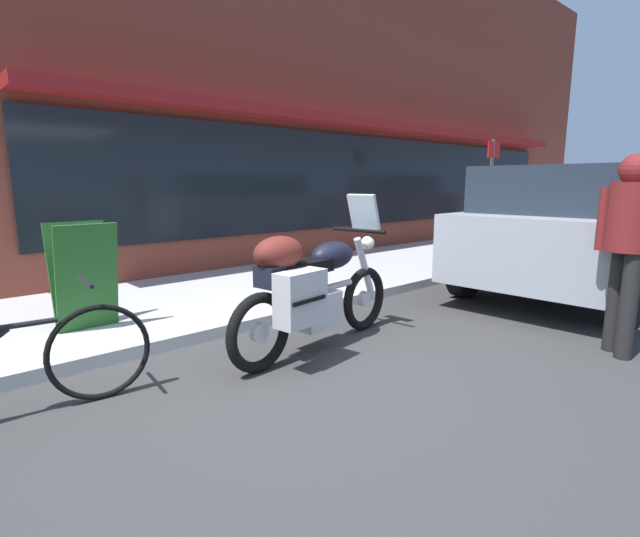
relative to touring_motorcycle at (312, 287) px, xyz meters
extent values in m
plane|color=#363636|center=(-0.51, -0.35, -0.61)|extent=(80.00, 80.00, 0.00)
cube|color=brown|center=(5.22, 3.84, 2.91)|extent=(19.45, 0.35, 7.05)
cube|color=black|center=(5.22, 3.64, 0.94)|extent=(13.62, 0.06, 1.80)
cube|color=maroon|center=(5.22, 3.42, 2.04)|extent=(13.62, 0.60, 0.16)
cube|color=#B6B6B6|center=(8.49, 2.28, -0.55)|extent=(30.00, 2.78, 0.12)
torus|color=black|center=(0.85, 0.15, -0.28)|extent=(0.67, 0.18, 0.66)
cylinder|color=silver|center=(0.85, 0.15, -0.28)|extent=(0.17, 0.08, 0.16)
torus|color=black|center=(-0.60, -0.05, -0.28)|extent=(0.67, 0.18, 0.66)
cylinder|color=silver|center=(-0.60, -0.05, -0.28)|extent=(0.17, 0.08, 0.16)
cube|color=silver|center=(0.07, 0.04, -0.23)|extent=(0.48, 0.35, 0.32)
cylinder|color=silver|center=(0.12, 0.05, -0.06)|extent=(0.95, 0.18, 0.06)
ellipsoid|color=black|center=(0.32, 0.08, 0.24)|extent=(0.55, 0.35, 0.26)
cube|color=black|center=(-0.09, 0.02, 0.18)|extent=(0.63, 0.32, 0.11)
cube|color=black|center=(-0.42, -0.02, 0.16)|extent=(0.31, 0.25, 0.18)
cylinder|color=silver|center=(0.85, 0.15, 0.04)|extent=(0.35, 0.11, 0.67)
cylinder|color=black|center=(0.73, 0.13, 0.44)|extent=(0.12, 0.62, 0.04)
cube|color=silver|center=(0.81, 0.14, 0.62)|extent=(0.19, 0.34, 0.35)
sphere|color=#EAEACC|center=(0.89, 0.15, 0.30)|extent=(0.14, 0.14, 0.14)
cube|color=#B9B9B9|center=(-0.34, -0.25, 0.00)|extent=(0.46, 0.26, 0.44)
cube|color=black|center=(-0.34, -0.36, 0.00)|extent=(0.37, 0.06, 0.03)
ellipsoid|color=#591E19|center=(-0.37, -0.02, 0.34)|extent=(0.52, 0.38, 0.28)
torus|color=black|center=(-1.72, 0.30, -0.26)|extent=(0.69, 0.12, 0.69)
cylinder|color=black|center=(-2.23, 0.36, 0.02)|extent=(0.57, 0.10, 0.04)
cylinder|color=black|center=(-1.77, 0.31, 0.26)|extent=(0.08, 0.48, 0.03)
cube|color=#9EA3AD|center=(4.59, -0.65, 0.13)|extent=(4.98, 2.13, 0.82)
cube|color=#232D38|center=(4.29, -0.66, 0.82)|extent=(3.40, 1.83, 0.57)
cube|color=#383838|center=(6.98, -0.53, -0.20)|extent=(0.25, 1.90, 0.24)
cylinder|color=black|center=(6.15, 0.38, -0.28)|extent=(0.67, 0.25, 0.66)
cylinder|color=black|center=(2.93, 0.22, -0.28)|extent=(0.67, 0.25, 0.66)
cylinder|color=black|center=(3.02, -1.67, -0.28)|extent=(0.67, 0.25, 0.66)
cylinder|color=black|center=(2.07, -1.80, -0.14)|extent=(0.14, 0.14, 0.93)
cylinder|color=black|center=(1.93, -1.94, -0.14)|extent=(0.14, 0.14, 0.93)
cylinder|color=maroon|center=(2.00, -1.87, 0.62)|extent=(0.43, 0.43, 0.59)
sphere|color=maroon|center=(2.00, -1.87, 1.01)|extent=(0.28, 0.28, 0.28)
cylinder|color=maroon|center=(2.03, -1.64, 0.59)|extent=(0.10, 0.10, 0.56)
cube|color=#1E511E|center=(-1.39, 1.63, 0.03)|extent=(0.55, 0.21, 1.02)
cube|color=#1E511E|center=(-1.39, 1.85, 0.03)|extent=(0.55, 0.21, 1.02)
cylinder|color=#59595B|center=(6.39, 1.79, 0.63)|extent=(0.07, 0.07, 2.25)
cube|color=red|center=(6.39, 1.77, 1.56)|extent=(0.44, 0.02, 0.32)
cylinder|color=black|center=(9.89, 0.03, -0.28)|extent=(0.66, 0.23, 0.66)
camera|label=1|loc=(-2.66, -3.05, 0.91)|focal=26.31mm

